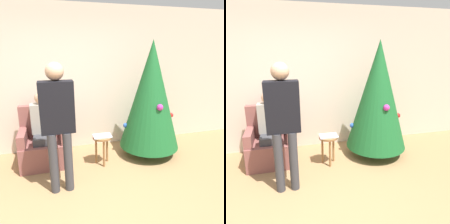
% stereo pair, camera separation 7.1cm
% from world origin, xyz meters
% --- Properties ---
extents(wall_back, '(8.00, 0.06, 2.70)m').
position_xyz_m(wall_back, '(0.00, 2.23, 1.35)').
color(wall_back, beige).
rests_on(wall_back, ground_plane).
extents(christmas_tree, '(1.09, 1.09, 2.07)m').
position_xyz_m(christmas_tree, '(1.29, 1.53, 1.12)').
color(christmas_tree, brown).
rests_on(christmas_tree, ground_plane).
extents(armchair, '(0.78, 0.68, 0.98)m').
position_xyz_m(armchair, '(-0.58, 1.70, 0.34)').
color(armchair, brown).
rests_on(armchair, ground_plane).
extents(person_seated, '(0.36, 0.46, 1.24)m').
position_xyz_m(person_seated, '(-0.58, 1.67, 0.68)').
color(person_seated, '#38383D').
rests_on(person_seated, ground_plane).
extents(person_standing, '(0.45, 0.57, 1.76)m').
position_xyz_m(person_standing, '(-0.35, 0.85, 1.07)').
color(person_standing, '#38383D').
rests_on(person_standing, ground_plane).
extents(side_stool, '(0.32, 0.32, 0.50)m').
position_xyz_m(side_stool, '(0.36, 1.37, 0.39)').
color(side_stool, olive).
rests_on(side_stool, ground_plane).
extents(laptop, '(0.30, 0.21, 0.02)m').
position_xyz_m(laptop, '(0.36, 1.37, 0.51)').
color(laptop, silver).
rests_on(laptop, side_stool).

